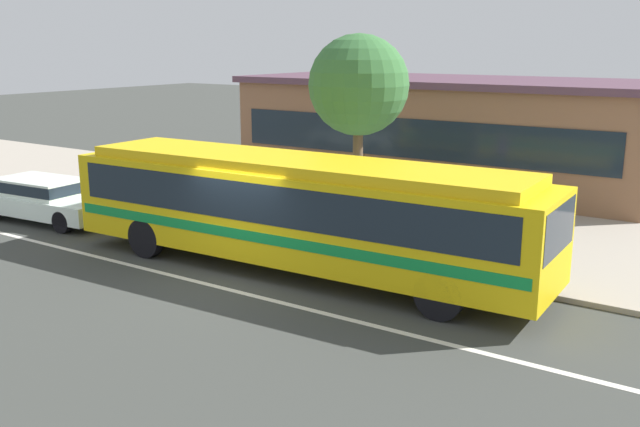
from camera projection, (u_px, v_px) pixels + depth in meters
ground_plane at (242, 278)px, 16.37m from camera, size 120.00×120.00×0.00m
sidewalk_slab at (380, 219)px, 21.61m from camera, size 60.00×8.00×0.12m
lane_stripe_center at (218, 287)px, 15.73m from camera, size 56.00×0.16×0.01m
transit_bus at (297, 206)px, 16.53m from camera, size 12.08×2.97×2.69m
sedan_behind_bus at (44, 197)px, 21.52m from camera, size 4.84×2.19×1.29m
pedestrian_waiting_near_sign at (356, 201)px, 19.39m from camera, size 0.40×0.40×1.64m
bus_stop_sign at (514, 213)px, 15.65m from camera, size 0.08×0.44×2.33m
street_tree_near_stop at (359, 86)px, 20.01m from camera, size 2.86×2.86×5.44m
station_building at (446, 131)px, 27.00m from camera, size 15.64×6.58×4.01m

